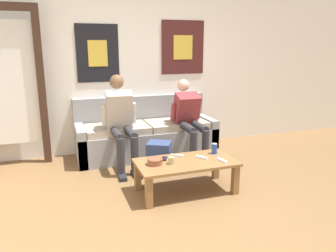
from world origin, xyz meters
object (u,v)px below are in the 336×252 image
at_px(drink_can_blue, 214,149).
at_px(game_controller_near_left, 177,156).
at_px(coffee_table, 186,166).
at_px(pillar_candle, 171,160).
at_px(person_seated_adult, 121,119).
at_px(couch, 146,136).
at_px(game_controller_far_center, 222,160).
at_px(cell_phone, 164,159).
at_px(backpack, 159,158).
at_px(game_controller_near_right, 201,157).
at_px(ceramic_bowl, 155,161).
at_px(person_seated_teen, 189,117).

distance_m(drink_can_blue, game_controller_near_left, 0.46).
xyz_separation_m(drink_can_blue, game_controller_near_left, (-0.46, 0.04, -0.05)).
distance_m(coffee_table, game_controller_near_left, 0.20).
distance_m(pillar_candle, drink_can_blue, 0.62).
distance_m(person_seated_adult, drink_can_blue, 1.33).
distance_m(couch, game_controller_far_center, 1.63).
distance_m(pillar_candle, game_controller_far_center, 0.57).
relative_size(pillar_candle, cell_phone, 0.59).
relative_size(person_seated_adult, game_controller_near_left, 8.88).
bearing_deg(game_controller_far_center, backpack, 121.61).
distance_m(game_controller_near_right, cell_phone, 0.43).
xyz_separation_m(coffee_table, game_controller_far_center, (0.38, -0.15, 0.07)).
height_order(ceramic_bowl, game_controller_near_right, ceramic_bowl).
bearing_deg(ceramic_bowl, couch, 78.37).
bearing_deg(game_controller_far_center, cell_phone, 153.46).
relative_size(couch, ceramic_bowl, 12.00).
bearing_deg(cell_phone, backpack, 78.90).
bearing_deg(drink_can_blue, cell_phone, 178.79).
xyz_separation_m(backpack, drink_can_blue, (0.53, -0.51, 0.23)).
xyz_separation_m(person_seated_adult, cell_phone, (0.31, -0.89, -0.30)).
bearing_deg(backpack, game_controller_far_center, -58.39).
relative_size(person_seated_adult, cell_phone, 8.19).
bearing_deg(cell_phone, person_seated_adult, 109.01).
height_order(backpack, ceramic_bowl, ceramic_bowl).
bearing_deg(game_controller_far_center, person_seated_teen, 85.21).
height_order(person_seated_teen, game_controller_far_center, person_seated_teen).
height_order(game_controller_near_left, cell_phone, game_controller_near_left).
xyz_separation_m(game_controller_far_center, cell_phone, (-0.58, 0.29, -0.01)).
bearing_deg(game_controller_near_right, pillar_candle, -171.98).
relative_size(game_controller_near_left, cell_phone, 0.92).
relative_size(person_seated_teen, backpack, 2.79).
height_order(backpack, game_controller_far_center, backpack).
bearing_deg(coffee_table, drink_can_blue, 17.54).
relative_size(person_seated_adult, game_controller_near_right, 8.84).
xyz_separation_m(coffee_table, ceramic_bowl, (-0.36, 0.02, 0.10)).
bearing_deg(person_seated_teen, game_controller_near_right, -105.05).
relative_size(coffee_table, game_controller_near_right, 7.94).
bearing_deg(coffee_table, person_seated_teen, 65.41).
height_order(couch, game_controller_far_center, couch).
bearing_deg(game_controller_near_left, person_seated_adult, 118.94).
bearing_deg(couch, person_seated_adult, -139.61).
height_order(pillar_candle, game_controller_near_left, pillar_candle).
bearing_deg(game_controller_far_center, game_controller_near_right, 135.00).
bearing_deg(pillar_candle, game_controller_far_center, -11.99).
distance_m(game_controller_near_right, game_controller_far_center, 0.24).
relative_size(couch, game_controller_near_right, 14.71).
relative_size(ceramic_bowl, cell_phone, 1.14).
distance_m(coffee_table, game_controller_far_center, 0.41).
distance_m(ceramic_bowl, game_controller_far_center, 0.75).
bearing_deg(drink_can_blue, person_seated_teen, 86.51).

